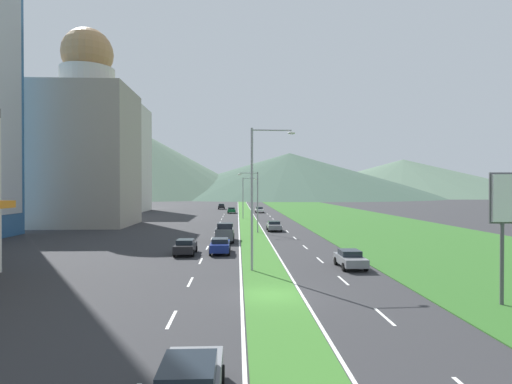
{
  "coord_description": "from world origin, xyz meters",
  "views": [
    {
      "loc": [
        -1.99,
        -24.15,
        6.23
      ],
      "look_at": [
        0.59,
        34.25,
        5.63
      ],
      "focal_mm": 29.64,
      "sensor_mm": 36.0,
      "label": 1
    }
  ],
  "objects_px": {
    "pickup_truck_0": "(225,233)",
    "car_4": "(232,210)",
    "street_lamp_near": "(256,189)",
    "car_0": "(221,206)",
    "street_lamp_mid": "(255,198)",
    "car_8": "(186,247)",
    "car_5": "(350,259)",
    "car_6": "(259,210)",
    "car_7": "(220,245)",
    "car_3": "(274,226)",
    "street_lamp_far": "(245,195)"
  },
  "relations": [
    {
      "from": "street_lamp_mid",
      "to": "car_3",
      "type": "relative_size",
      "value": 1.92
    },
    {
      "from": "street_lamp_far",
      "to": "car_4",
      "type": "xyz_separation_m",
      "value": [
        -2.88,
        18.59,
        -4.05
      ]
    },
    {
      "from": "street_lamp_mid",
      "to": "car_8",
      "type": "relative_size",
      "value": 1.95
    },
    {
      "from": "street_lamp_mid",
      "to": "car_8",
      "type": "bearing_deg",
      "value": -111.56
    },
    {
      "from": "pickup_truck_0",
      "to": "car_4",
      "type": "bearing_deg",
      "value": -0.04
    },
    {
      "from": "car_8",
      "to": "pickup_truck_0",
      "type": "height_order",
      "value": "pickup_truck_0"
    },
    {
      "from": "street_lamp_near",
      "to": "car_5",
      "type": "distance_m",
      "value": 9.15
    },
    {
      "from": "street_lamp_mid",
      "to": "car_4",
      "type": "height_order",
      "value": "street_lamp_mid"
    },
    {
      "from": "car_3",
      "to": "car_6",
      "type": "xyz_separation_m",
      "value": [
        0.18,
        44.05,
        0.01
      ]
    },
    {
      "from": "car_3",
      "to": "car_5",
      "type": "xyz_separation_m",
      "value": [
        3.48,
        -28.24,
        -0.02
      ]
    },
    {
      "from": "street_lamp_far",
      "to": "car_0",
      "type": "distance_m",
      "value": 38.22
    },
    {
      "from": "street_lamp_near",
      "to": "street_lamp_mid",
      "type": "relative_size",
      "value": 1.27
    },
    {
      "from": "street_lamp_mid",
      "to": "car_4",
      "type": "distance_m",
      "value": 45.38
    },
    {
      "from": "car_7",
      "to": "car_8",
      "type": "height_order",
      "value": "car_7"
    },
    {
      "from": "street_lamp_mid",
      "to": "car_0",
      "type": "height_order",
      "value": "street_lamp_mid"
    },
    {
      "from": "car_5",
      "to": "car_6",
      "type": "bearing_deg",
      "value": -177.39
    },
    {
      "from": "street_lamp_near",
      "to": "car_0",
      "type": "xyz_separation_m",
      "value": [
        -6.0,
        90.43,
        -5.31
      ]
    },
    {
      "from": "car_5",
      "to": "car_6",
      "type": "relative_size",
      "value": 0.9
    },
    {
      "from": "car_3",
      "to": "car_4",
      "type": "height_order",
      "value": "car_4"
    },
    {
      "from": "street_lamp_far",
      "to": "car_5",
      "type": "xyz_separation_m",
      "value": [
        7.29,
        -52.0,
        -4.09
      ]
    },
    {
      "from": "car_3",
      "to": "car_8",
      "type": "distance_m",
      "value": 23.42
    },
    {
      "from": "street_lamp_near",
      "to": "car_0",
      "type": "relative_size",
      "value": 2.6
    },
    {
      "from": "street_lamp_far",
      "to": "car_0",
      "type": "bearing_deg",
      "value": 99.16
    },
    {
      "from": "street_lamp_near",
      "to": "street_lamp_far",
      "type": "bearing_deg",
      "value": 89.95
    },
    {
      "from": "car_6",
      "to": "pickup_truck_0",
      "type": "bearing_deg",
      "value": -7.1
    },
    {
      "from": "car_3",
      "to": "street_lamp_far",
      "type": "bearing_deg",
      "value": -170.88
    },
    {
      "from": "car_0",
      "to": "car_5",
      "type": "distance_m",
      "value": 90.51
    },
    {
      "from": "street_lamp_mid",
      "to": "car_4",
      "type": "bearing_deg",
      "value": 94.92
    },
    {
      "from": "street_lamp_far",
      "to": "car_6",
      "type": "distance_m",
      "value": 21.08
    },
    {
      "from": "car_7",
      "to": "pickup_truck_0",
      "type": "xyz_separation_m",
      "value": [
        0.18,
        9.08,
        0.23
      ]
    },
    {
      "from": "street_lamp_near",
      "to": "car_7",
      "type": "relative_size",
      "value": 2.4
    },
    {
      "from": "street_lamp_near",
      "to": "pickup_truck_0",
      "type": "xyz_separation_m",
      "value": [
        -2.88,
        17.66,
        -5.12
      ]
    },
    {
      "from": "street_lamp_far",
      "to": "car_7",
      "type": "xyz_separation_m",
      "value": [
        -3.11,
        -44.33,
        -4.04
      ]
    },
    {
      "from": "street_lamp_mid",
      "to": "car_6",
      "type": "relative_size",
      "value": 1.82
    },
    {
      "from": "street_lamp_far",
      "to": "pickup_truck_0",
      "type": "distance_m",
      "value": 35.57
    },
    {
      "from": "street_lamp_far",
      "to": "car_4",
      "type": "distance_m",
      "value": 19.24
    },
    {
      "from": "street_lamp_mid",
      "to": "car_8",
      "type": "xyz_separation_m",
      "value": [
        -7.29,
        -18.44,
        -4.12
      ]
    },
    {
      "from": "car_3",
      "to": "car_5",
      "type": "bearing_deg",
      "value": 7.02
    },
    {
      "from": "car_4",
      "to": "car_5",
      "type": "relative_size",
      "value": 1.03
    },
    {
      "from": "street_lamp_far",
      "to": "car_4",
      "type": "bearing_deg",
      "value": 98.82
    },
    {
      "from": "street_lamp_mid",
      "to": "car_5",
      "type": "relative_size",
      "value": 2.02
    },
    {
      "from": "car_3",
      "to": "car_8",
      "type": "bearing_deg",
      "value": -25.57
    },
    {
      "from": "car_7",
      "to": "car_3",
      "type": "bearing_deg",
      "value": -18.59
    },
    {
      "from": "pickup_truck_0",
      "to": "car_3",
      "type": "bearing_deg",
      "value": -30.38
    },
    {
      "from": "street_lamp_far",
      "to": "car_3",
      "type": "height_order",
      "value": "street_lamp_far"
    },
    {
      "from": "street_lamp_far",
      "to": "car_6",
      "type": "height_order",
      "value": "street_lamp_far"
    },
    {
      "from": "car_4",
      "to": "car_7",
      "type": "height_order",
      "value": "car_7"
    },
    {
      "from": "pickup_truck_0",
      "to": "car_6",
      "type": "bearing_deg",
      "value": -7.1
    },
    {
      "from": "street_lamp_mid",
      "to": "pickup_truck_0",
      "type": "bearing_deg",
      "value": -113.96
    },
    {
      "from": "car_0",
      "to": "car_3",
      "type": "height_order",
      "value": "car_0"
    }
  ]
}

